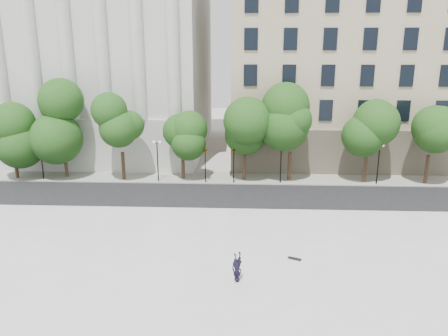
% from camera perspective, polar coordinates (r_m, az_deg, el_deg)
% --- Properties ---
extents(ground, '(160.00, 160.00, 0.00)m').
position_cam_1_polar(ground, '(24.66, -5.88, -17.80)').
color(ground, beige).
rests_on(ground, ground).
extents(plaza, '(44.00, 22.00, 0.45)m').
position_cam_1_polar(plaza, '(27.08, -4.96, -13.93)').
color(plaza, silver).
rests_on(plaza, ground).
extents(street, '(60.00, 8.00, 0.02)m').
position_cam_1_polar(street, '(40.81, -2.26, -3.83)').
color(street, black).
rests_on(street, ground).
extents(far_sidewalk, '(60.00, 4.00, 0.12)m').
position_cam_1_polar(far_sidewalk, '(46.48, -1.65, -1.33)').
color(far_sidewalk, '#A2A095').
rests_on(far_sidewalk, ground).
extents(building_west, '(31.50, 27.65, 25.60)m').
position_cam_1_polar(building_west, '(62.35, -17.01, 14.27)').
color(building_west, silver).
rests_on(building_west, ground).
extents(building_east, '(36.00, 26.15, 23.00)m').
position_cam_1_polar(building_east, '(61.63, 18.71, 12.51)').
color(building_east, '#B7A68C').
rests_on(building_east, ground).
extents(traffic_light_west, '(0.42, 1.86, 4.25)m').
position_cam_1_polar(traffic_light_west, '(43.94, -2.49, 2.64)').
color(traffic_light_west, black).
rests_on(traffic_light_west, ground).
extents(traffic_light_east, '(0.39, 1.57, 4.13)m').
position_cam_1_polar(traffic_light_east, '(43.81, 1.29, 2.44)').
color(traffic_light_east, black).
rests_on(traffic_light_east, ground).
extents(person_lying, '(1.55, 1.86, 0.49)m').
position_cam_1_polar(person_lying, '(25.94, 1.72, -14.11)').
color(person_lying, black).
rests_on(person_lying, plaza).
extents(skateboard, '(0.87, 0.55, 0.09)m').
position_cam_1_polar(skateboard, '(28.77, 9.21, -11.61)').
color(skateboard, black).
rests_on(skateboard, plaza).
extents(street_trees, '(46.98, 5.11, 8.21)m').
position_cam_1_polar(street_trees, '(44.61, -0.34, 4.88)').
color(street_trees, '#382619').
rests_on(street_trees, ground).
extents(lamp_posts, '(35.37, 0.28, 4.37)m').
position_cam_1_polar(lamp_posts, '(44.34, -1.37, 1.73)').
color(lamp_posts, black).
rests_on(lamp_posts, ground).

